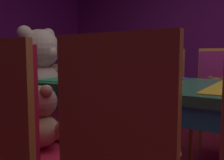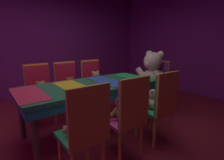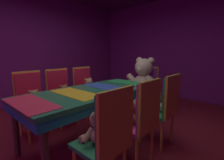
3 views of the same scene
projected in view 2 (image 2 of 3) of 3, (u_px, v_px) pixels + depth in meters
name	position (u px, v px, depth m)	size (l,w,h in m)	color
ground_plane	(92.00, 130.00, 2.66)	(7.90, 7.90, 0.00)	maroon
wall_back	(201.00, 40.00, 4.25)	(5.20, 0.12, 2.80)	#721E72
wall_left	(39.00, 40.00, 4.37)	(0.12, 6.40, 2.80)	#721E72
banquet_table	(91.00, 90.00, 2.52)	(0.90, 2.02, 0.75)	#26724C
chair_left_0	(39.00, 87.00, 2.88)	(0.42, 0.41, 0.98)	red
teddy_left_0	(41.00, 90.00, 2.77)	(0.22, 0.28, 0.26)	#9E7247
chair_left_1	(67.00, 83.00, 3.18)	(0.42, 0.41, 0.98)	red
teddy_left_1	(70.00, 86.00, 3.07)	(0.22, 0.28, 0.27)	brown
chair_left_2	(92.00, 79.00, 3.52)	(0.42, 0.41, 0.98)	red
teddy_left_2	(96.00, 80.00, 3.40)	(0.26, 0.34, 0.32)	tan
chair_right_0	(86.00, 126.00, 1.53)	(0.42, 0.41, 0.98)	#268C4C
teddy_right_0	(79.00, 121.00, 1.65)	(0.25, 0.32, 0.30)	tan
chair_right_1	(129.00, 111.00, 1.86)	(0.42, 0.41, 0.98)	#CC338C
teddy_right_1	(121.00, 109.00, 1.97)	(0.23, 0.30, 0.28)	brown
chair_right_2	(162.00, 101.00, 2.17)	(0.42, 0.41, 0.98)	#268C4C
teddy_right_2	(153.00, 100.00, 2.29)	(0.22, 0.29, 0.27)	beige
throne_chair	(157.00, 80.00, 3.44)	(0.41, 0.42, 0.98)	purple
king_teddy_bear	(152.00, 72.00, 3.30)	(0.76, 0.59, 0.72)	beige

